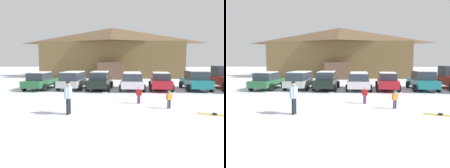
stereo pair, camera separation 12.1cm
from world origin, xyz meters
TOP-DOWN VIEW (x-y plane):
  - ground at (0.00, 0.00)m, footprint 160.00×160.00m
  - ski_lodge at (-2.16, 28.46)m, footprint 22.27×11.48m
  - parked_green_coupe at (-8.18, 11.87)m, footprint 2.33×4.52m
  - parked_silver_wagon at (-5.14, 12.04)m, footprint 2.51×4.25m
  - parked_black_sedan at (-2.60, 11.91)m, footprint 2.22×4.69m
  - parked_white_suv at (0.34, 11.91)m, footprint 2.36×4.59m
  - parked_red_sedan at (2.94, 12.05)m, footprint 2.41×4.94m
  - parked_teal_hatchback at (6.11, 12.09)m, footprint 2.32×4.58m
  - skier_child_in_red_jacket at (0.47, 5.48)m, footprint 0.35×0.26m
  - skier_child_in_orange_jacket at (2.05, 4.13)m, footprint 0.36×0.19m
  - skier_adult_in_blue_parka at (-3.25, 2.59)m, footprint 0.32×0.61m
  - pair_of_skis at (3.97, 2.78)m, footprint 1.49×0.79m

SIDE VIEW (x-z plane):
  - ground at x=0.00m, z-range 0.00..0.00m
  - pair_of_skis at x=3.97m, z-range -0.02..0.06m
  - skier_child_in_orange_jacket at x=2.05m, z-range 0.06..1.05m
  - skier_child_in_red_jacket at x=0.47m, z-range 0.07..1.12m
  - parked_red_sedan at x=2.94m, z-range 0.01..1.61m
  - parked_green_coupe at x=-8.18m, z-range 0.01..1.62m
  - parked_black_sedan at x=-2.60m, z-range 0.01..1.68m
  - parked_white_suv at x=0.34m, z-range 0.07..1.66m
  - parked_teal_hatchback at x=6.11m, z-range 0.00..1.76m
  - parked_silver_wagon at x=-5.14m, z-range 0.07..1.71m
  - skier_adult_in_blue_parka at x=-3.25m, z-range 0.11..1.78m
  - ski_lodge at x=-2.16m, z-range 0.05..8.01m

